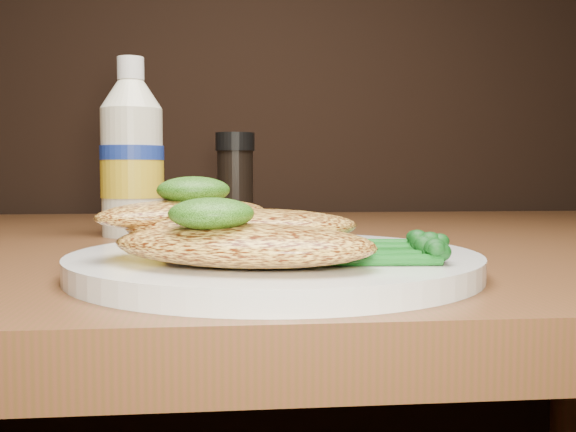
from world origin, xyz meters
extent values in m
cylinder|color=white|center=(-0.01, 0.80, 0.76)|extent=(0.28, 0.28, 0.01)
ellipsoid|color=#E9B44A|center=(-0.03, 0.74, 0.78)|extent=(0.18, 0.14, 0.03)
ellipsoid|color=#E9B44A|center=(-0.03, 0.77, 0.79)|extent=(0.15, 0.08, 0.02)
ellipsoid|color=#E9B44A|center=(-0.07, 0.80, 0.79)|extent=(0.14, 0.14, 0.02)
ellipsoid|color=black|center=(-0.05, 0.73, 0.80)|extent=(0.05, 0.05, 0.02)
ellipsoid|color=black|center=(-0.06, 0.79, 0.81)|extent=(0.06, 0.06, 0.02)
camera|label=1|loc=(-0.05, 0.35, 0.82)|focal=40.63mm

